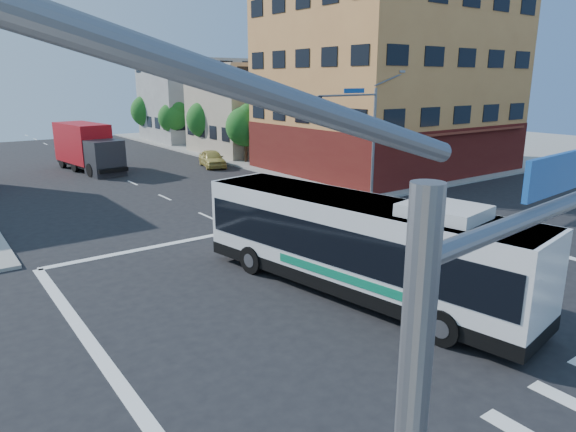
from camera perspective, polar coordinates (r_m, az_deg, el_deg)
ground at (r=19.32m, az=9.21°, el=-8.09°), size 120.00×120.00×0.00m
sidewalk_ne at (r=67.71m, az=9.24°, el=8.43°), size 50.00×50.00×0.15m
corner_building_ne at (r=45.05m, az=10.94°, el=12.61°), size 18.10×15.44×14.00m
building_east_near at (r=55.18m, az=-3.41°, el=11.78°), size 12.06×10.06×9.00m
building_east_far at (r=67.35m, az=-10.03°, el=12.57°), size 12.06×10.06×10.00m
signal_mast_ne at (r=31.84m, az=7.61°, el=10.27°), size 7.91×1.13×8.07m
signal_mast_sw at (r=4.81m, az=25.67°, el=-18.07°), size 7.91×1.01×8.07m
street_tree_a at (r=47.43m, az=-4.61°, el=10.15°), size 3.60×3.60×5.53m
street_tree_b at (r=54.38m, az=-9.11°, el=10.78°), size 3.80×3.80×5.79m
street_tree_c at (r=61.62m, az=-12.57°, el=10.81°), size 3.40×3.40×5.29m
street_tree_d at (r=68.98m, az=-15.33°, el=11.39°), size 4.00×4.00×6.03m
transit_bus at (r=18.32m, az=7.63°, el=-3.06°), size 4.90×13.22×3.83m
box_truck at (r=46.58m, az=-21.31°, el=7.01°), size 3.62×8.97×3.92m
parked_car at (r=46.09m, az=-8.43°, el=6.33°), size 2.79×4.66×1.49m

